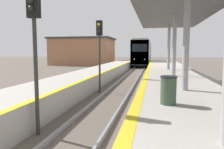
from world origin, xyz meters
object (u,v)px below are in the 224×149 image
(signal_near, at_px, (34,33))
(signal_mid, at_px, (99,43))
(train, at_px, (143,53))
(trash_bin, at_px, (168,90))

(signal_near, height_order, signal_mid, same)
(train, relative_size, trash_bin, 28.61)
(signal_mid, distance_m, trash_bin, 7.70)
(train, bearing_deg, signal_mid, -92.11)
(signal_mid, bearing_deg, signal_near, -91.25)
(train, distance_m, signal_near, 38.40)
(train, distance_m, signal_mid, 31.29)
(train, height_order, signal_near, train)
(signal_near, relative_size, signal_mid, 1.00)
(signal_mid, height_order, trash_bin, signal_mid)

